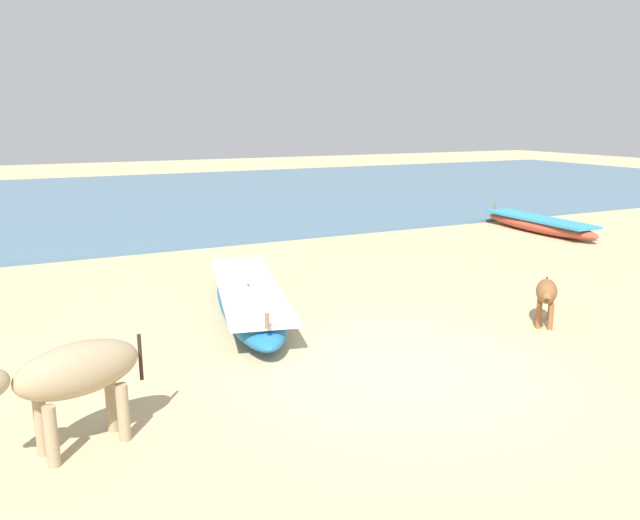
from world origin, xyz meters
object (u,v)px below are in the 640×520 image
(fishing_boat_0, at_px, (539,224))
(cow_adult_dun, at_px, (73,375))
(calf_near_brown, at_px, (546,294))
(fishing_boat_3, at_px, (249,298))

(fishing_boat_0, xyz_separation_m, cow_adult_dun, (-12.57, -6.64, 0.54))
(fishing_boat_0, relative_size, calf_near_brown, 4.51)
(fishing_boat_0, height_order, calf_near_brown, calf_near_brown)
(fishing_boat_3, xyz_separation_m, cow_adult_dun, (-2.88, -3.28, 0.51))
(fishing_boat_0, distance_m, fishing_boat_3, 10.25)
(fishing_boat_3, relative_size, cow_adult_dun, 2.92)
(fishing_boat_0, relative_size, fishing_boat_3, 0.86)
(fishing_boat_3, height_order, calf_near_brown, calf_near_brown)
(fishing_boat_3, distance_m, cow_adult_dun, 4.40)
(calf_near_brown, bearing_deg, cow_adult_dun, -38.10)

